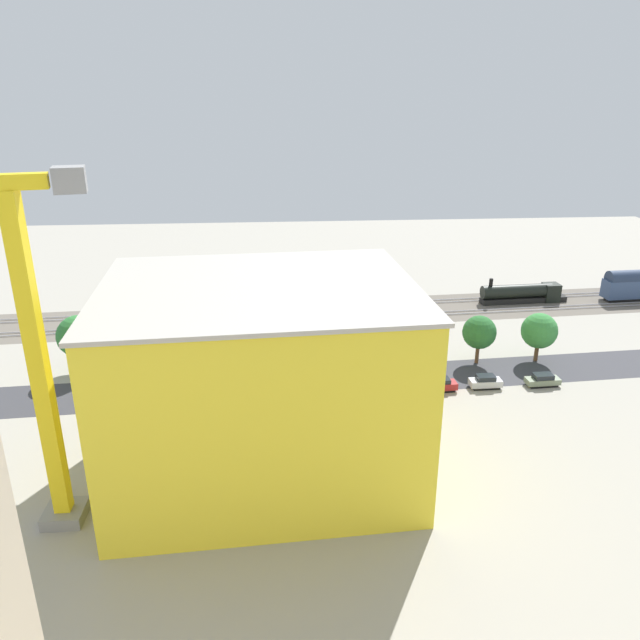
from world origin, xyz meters
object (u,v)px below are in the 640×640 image
Objects in this scene: locomotive at (524,293)px; construction_building at (262,383)px; parked_car_2 at (440,385)px; box_truck_2 at (190,380)px; box_truck_1 at (246,379)px; parked_car_4 at (335,386)px; street_tree_1 at (78,336)px; freight_coach_far at (189,306)px; platform_canopy_near at (278,310)px; street_tree_2 at (479,332)px; parked_car_0 at (543,380)px; box_truck_0 at (251,379)px; parked_car_1 at (485,382)px; traffic_light at (419,363)px; street_tree_0 at (539,331)px; parked_car_3 at (391,386)px.

construction_building is (48.05, 50.11, 8.18)m from locomotive.
parked_car_2 is 33.04m from box_truck_2.
parked_car_4 is at bearing 173.64° from box_truck_1.
box_truck_1 is at bearing 32.25° from locomotive.
street_tree_1 is (73.94, 24.92, 3.79)m from locomotive.
parked_car_2 is at bearing 142.49° from freight_coach_far.
street_tree_2 is at bearing 154.22° from platform_canopy_near.
box_truck_0 reaches higher than parked_car_0.
parked_car_1 is (-42.45, 27.37, -2.30)m from freight_coach_far.
traffic_light reaches higher than box_truck_1.
street_tree_0 reaches higher than parked_car_0.
traffic_light reaches higher than platform_canopy_near.
construction_building reaches higher than parked_car_4.
street_tree_1 reaches higher than platform_canopy_near.
construction_building is at bearing 38.19° from street_tree_2.
street_tree_0 is (8.43, 25.87, 2.99)m from locomotive.
platform_canopy_near is at bearing 14.64° from locomotive.
construction_building is at bearing 31.46° from street_tree_0.
box_truck_0 is at bearing 11.25° from street_tree_2.
parked_car_2 is 1.06× the size of parked_car_3.
parked_car_2 is at bearing 174.89° from box_truck_1.
platform_canopy_near is at bearing -20.10° from street_tree_0.
parked_car_4 is at bearing -4.05° from parked_car_2.
parked_car_3 is at bearing 29.74° from street_tree_2.
parked_car_3 is at bearing 173.48° from box_truck_1.
box_truck_2 is (26.38, -2.04, 0.91)m from parked_car_3.
box_truck_0 is (18.39, -1.65, 0.87)m from parked_car_3.
parked_car_3 is 0.51× the size of street_tree_1.
street_tree_1 reaches higher than box_truck_1.
street_tree_0 is at bearing 159.83° from freight_coach_far.
box_truck_2 is (58.01, 32.07, -0.00)m from locomotive.
street_tree_2 is at bearing 56.23° from locomotive.
parked_car_0 is at bearing -159.90° from construction_building.
box_truck_1 is (19.01, -2.17, 0.76)m from parked_car_3.
parked_car_2 is 25.04m from box_truck_0.
box_truck_0 is 1.23× the size of street_tree_0.
platform_canopy_near is 6.49× the size of traffic_light.
parked_car_4 is at bearing -122.01° from construction_building.
street_tree_0 is 22.13m from traffic_light.
locomotive is 1.74× the size of box_truck_2.
locomotive is at bearing -128.73° from traffic_light.
parked_car_4 is 11.83m from box_truck_1.
parked_car_3 is 0.46× the size of box_truck_2.
box_truck_2 is 1.31× the size of street_tree_2.
street_tree_0 reaches higher than parked_car_4.
street_tree_0 is 1.01× the size of street_tree_2.
parked_car_1 is (-27.44, 21.80, -3.20)m from platform_canopy_near.
parked_car_2 is at bearing 53.81° from locomotive.
parked_car_1 reaches higher than parked_car_0.
parked_car_4 is at bearing 176.47° from box_truck_2.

